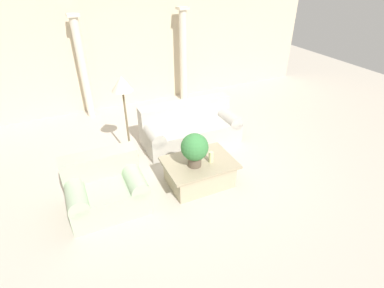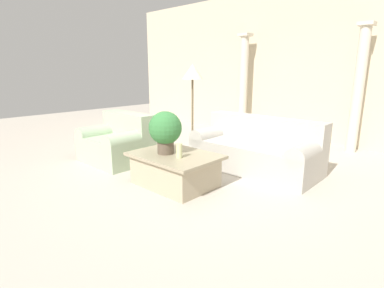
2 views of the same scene
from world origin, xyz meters
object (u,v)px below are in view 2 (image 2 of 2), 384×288
potted_plant (165,130)px  floor_lamp (192,79)px  loveseat (118,142)px  coffee_table (175,169)px  sofa_long (256,149)px

potted_plant → floor_lamp: (-0.72, 1.29, 0.60)m
loveseat → coffee_table: 1.50m
potted_plant → coffee_table: bearing=26.4°
loveseat → floor_lamp: 1.64m
coffee_table → floor_lamp: (-0.83, 1.24, 1.12)m
loveseat → potted_plant: size_ratio=2.00×
loveseat → floor_lamp: bearing=59.5°
loveseat → floor_lamp: size_ratio=0.70×
sofa_long → floor_lamp: (-1.26, -0.06, 1.02)m
coffee_table → floor_lamp: floor_lamp is taller
sofa_long → loveseat: same height
loveseat → coffee_table: bearing=-4.6°
sofa_long → potted_plant: bearing=-111.7°
coffee_table → floor_lamp: size_ratio=0.71×
potted_plant → floor_lamp: size_ratio=0.35×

